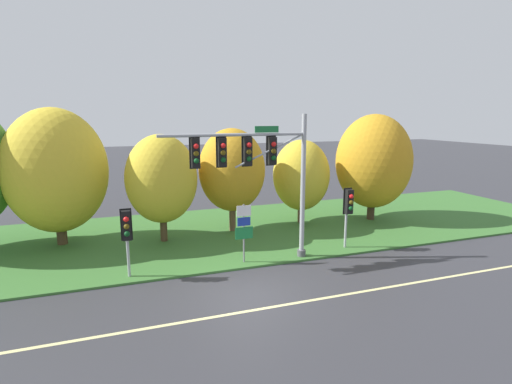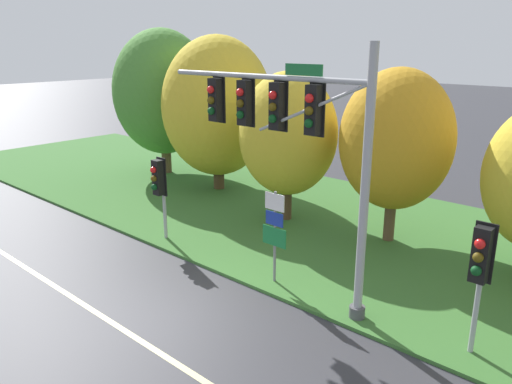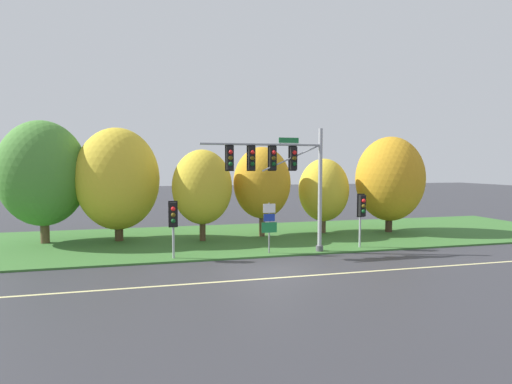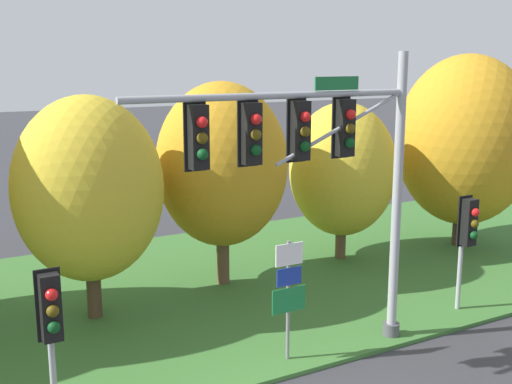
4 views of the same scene
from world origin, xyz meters
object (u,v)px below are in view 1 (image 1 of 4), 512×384
Objects in this scene: route_sign_post at (244,227)px; tree_tall_centre at (301,175)px; traffic_signal_mast at (258,164)px; pedestrian_signal_further_along at (127,229)px; tree_right_far at (373,162)px; pedestrian_signal_near_kerb at (349,205)px; tree_left_of_mast at (56,171)px; tree_behind_signpost at (161,179)px; tree_mid_verge at (232,170)px.

tree_tall_centre is at bearing 44.77° from route_sign_post.
traffic_signal_mast is 6.15m from pedestrian_signal_further_along.
traffic_signal_mast is 1.00× the size of tree_right_far.
pedestrian_signal_near_kerb is 14.87m from tree_left_of_mast.
tree_right_far is at bearing 24.52° from route_sign_post.
tree_behind_signpost is at bearing -179.38° from tree_right_far.
tree_right_far is at bearing -3.29° from tree_mid_verge.
traffic_signal_mast is 7.58m from tree_tall_centre.
route_sign_post is at bearing 1.44° from pedestrian_signal_further_along.
pedestrian_signal_further_along is 1.08× the size of route_sign_post.
pedestrian_signal_further_along is at bearing -178.56° from route_sign_post.
tree_right_far is (15.17, 4.75, 1.66)m from pedestrian_signal_further_along.
traffic_signal_mast is 2.92m from route_sign_post.
pedestrian_signal_further_along reaches higher than route_sign_post.
tree_tall_centre is (-0.02, 5.34, 0.76)m from pedestrian_signal_near_kerb.
tree_behind_signpost is at bearing -173.56° from tree_tall_centre.
pedestrian_signal_further_along is 0.43× the size of tree_right_far.
route_sign_post is at bearing 166.30° from traffic_signal_mast.
pedestrian_signal_further_along is 0.51× the size of tree_behind_signpost.
route_sign_post is 7.85m from tree_tall_centre.
pedestrian_signal_further_along is at bearing -152.10° from tree_tall_centre.
traffic_signal_mast is 1.13× the size of tree_mid_verge.
tree_left_of_mast is at bearing 176.57° from tree_right_far.
pedestrian_signal_near_kerb is at bearing 1.29° from pedestrian_signal_further_along.
traffic_signal_mast reaches higher than pedestrian_signal_near_kerb.
traffic_signal_mast is at bearing -93.72° from tree_mid_verge.
pedestrian_signal_further_along is 0.49× the size of tree_mid_verge.
tree_tall_centre is at bearing 48.94° from traffic_signal_mast.
pedestrian_signal_further_along is 0.56× the size of tree_tall_centre.
tree_tall_centre is (10.52, 5.57, 0.90)m from pedestrian_signal_further_along.
pedestrian_signal_near_kerb is 1.06× the size of pedestrian_signal_further_along.
tree_left_of_mast is 18.33m from tree_right_far.
tree_left_of_mast reaches higher than tree_mid_verge.
pedestrian_signal_near_kerb is 0.60× the size of tree_tall_centre.
pedestrian_signal_further_along is at bearing -113.11° from tree_behind_signpost.
tree_mid_verge is (-4.55, 5.04, 1.32)m from pedestrian_signal_near_kerb.
tree_behind_signpost is 4.09m from tree_mid_verge.
tree_mid_verge reaches higher than pedestrian_signal_further_along.
pedestrian_signal_near_kerb is (4.90, 0.26, -2.28)m from traffic_signal_mast.
pedestrian_signal_near_kerb is at bearing -26.99° from tree_behind_signpost.
pedestrian_signal_near_kerb is at bearing -135.69° from tree_right_far.
traffic_signal_mast is at bearing -0.23° from pedestrian_signal_further_along.
tree_mid_verge reaches higher than pedestrian_signal_near_kerb.
tree_right_far is (18.29, -1.10, -0.11)m from tree_left_of_mast.
tree_mid_verge is 4.57m from tree_tall_centre.
tree_tall_centre is (13.65, -0.27, -0.87)m from tree_left_of_mast.
pedestrian_signal_near_kerb is 0.46× the size of tree_right_far.
tree_left_of_mast reaches higher than tree_right_far.
tree_behind_signpost is at bearing -13.69° from tree_left_of_mast.
tree_behind_signpost reaches higher than pedestrian_signal_near_kerb.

